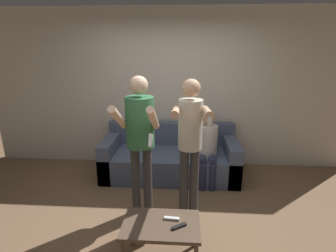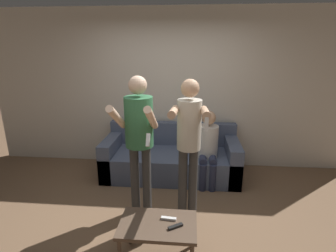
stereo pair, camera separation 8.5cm
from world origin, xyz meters
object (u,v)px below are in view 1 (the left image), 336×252
at_px(coffee_table, 161,228).
at_px(remote_near, 179,226).
at_px(remote_far, 172,219).
at_px(person_seated, 207,144).
at_px(person_standing_left, 140,132).
at_px(person_standing_right, 190,136).
at_px(couch, 170,159).

bearing_deg(coffee_table, remote_near, -15.24).
bearing_deg(remote_far, person_seated, 73.81).
relative_size(person_standing_left, remote_far, 11.57).
height_order(person_standing_left, person_seated, person_standing_left).
distance_m(person_seated, remote_far, 1.67).
xyz_separation_m(remote_near, remote_far, (-0.07, 0.11, 0.00)).
distance_m(person_standing_left, person_standing_right, 0.59).
relative_size(remote_near, remote_far, 0.95).
relative_size(person_standing_left, person_seated, 1.53).
height_order(person_standing_left, person_standing_right, person_standing_left).
relative_size(couch, remote_far, 14.29).
distance_m(couch, person_seated, 0.72).
height_order(coffee_table, remote_near, remote_near).
bearing_deg(person_standing_right, person_standing_left, 179.06).
relative_size(person_standing_left, person_standing_right, 1.02).
distance_m(couch, person_standing_right, 1.42).
distance_m(coffee_table, remote_far, 0.14).
bearing_deg(person_standing_left, person_seated, 46.06).
xyz_separation_m(coffee_table, remote_near, (0.17, -0.05, 0.07)).
bearing_deg(person_seated, remote_near, -102.82).
bearing_deg(person_standing_right, coffee_table, -110.37).
xyz_separation_m(couch, remote_far, (0.12, -1.82, 0.17)).
height_order(couch, person_standing_left, person_standing_left).
bearing_deg(person_seated, couch, 159.25).
bearing_deg(person_standing_left, person_standing_right, -0.94).
bearing_deg(person_standing_left, remote_far, -59.06).
xyz_separation_m(person_standing_right, remote_near, (-0.10, -0.79, -0.63)).
height_order(person_standing_left, remote_far, person_standing_left).
bearing_deg(coffee_table, person_seated, 71.26).
bearing_deg(remote_far, coffee_table, -147.11).
height_order(couch, remote_far, couch).
bearing_deg(couch, remote_far, -86.27).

